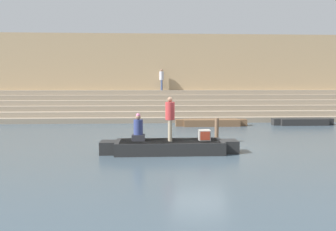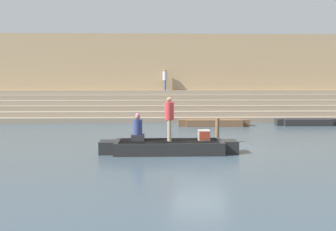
# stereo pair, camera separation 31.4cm
# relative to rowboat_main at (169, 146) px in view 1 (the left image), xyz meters

# --- Properties ---
(ground_plane) EXTENTS (120.00, 120.00, 0.00)m
(ground_plane) POSITION_rel_rowboat_main_xyz_m (1.26, 0.74, -0.27)
(ground_plane) COLOR #3D4C56
(ghat_steps) EXTENTS (36.00, 4.33, 2.22)m
(ghat_steps) POSITION_rel_rowboat_main_xyz_m (1.26, 12.46, 0.53)
(ghat_steps) COLOR gray
(ghat_steps) RESTS_ON ground
(back_wall) EXTENTS (34.20, 1.28, 6.79)m
(back_wall) POSITION_rel_rowboat_main_xyz_m (1.26, 14.61, 3.10)
(back_wall) COLOR tan
(back_wall) RESTS_ON ground
(rowboat_main) EXTENTS (5.54, 1.49, 0.50)m
(rowboat_main) POSITION_rel_rowboat_main_xyz_m (0.00, 0.00, 0.00)
(rowboat_main) COLOR black
(rowboat_main) RESTS_ON ground
(person_standing) EXTENTS (0.37, 0.37, 1.76)m
(person_standing) POSITION_rel_rowboat_main_xyz_m (0.02, -0.01, 1.25)
(person_standing) COLOR gray
(person_standing) RESTS_ON rowboat_main
(person_rowing) EXTENTS (0.52, 0.41, 1.11)m
(person_rowing) POSITION_rel_rowboat_main_xyz_m (-1.25, 0.08, 0.67)
(person_rowing) COLOR #28282D
(person_rowing) RESTS_ON rowboat_main
(tv_set) EXTENTS (0.47, 0.42, 0.42)m
(tv_set) POSITION_rel_rowboat_main_xyz_m (1.42, 0.03, 0.45)
(tv_set) COLOR #9E998E
(tv_set) RESTS_ON rowboat_main
(moored_boat_shore) EXTENTS (4.67, 1.05, 0.43)m
(moored_boat_shore) POSITION_rel_rowboat_main_xyz_m (3.19, 8.16, -0.04)
(moored_boat_shore) COLOR brown
(moored_boat_shore) RESTS_ON ground
(moored_boat_distant) EXTENTS (4.08, 1.05, 0.43)m
(moored_boat_distant) POSITION_rel_rowboat_main_xyz_m (9.41, 8.35, -0.04)
(moored_boat_distant) COLOR black
(moored_boat_distant) RESTS_ON ground
(mooring_post) EXTENTS (0.19, 0.19, 1.18)m
(mooring_post) POSITION_rel_rowboat_main_xyz_m (2.35, 2.12, 0.32)
(mooring_post) COLOR brown
(mooring_post) RESTS_ON ground
(person_on_steps) EXTENTS (0.36, 0.36, 1.71)m
(person_on_steps) POSITION_rel_rowboat_main_xyz_m (0.12, 13.66, 2.93)
(person_on_steps) COLOR #3D4C75
(person_on_steps) RESTS_ON ghat_steps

